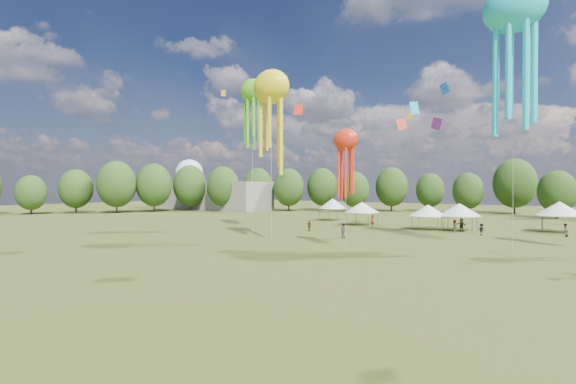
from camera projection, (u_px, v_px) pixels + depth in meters
The scene contains 8 objects.
ground at pixel (108, 373), 12.72m from camera, with size 300.00×300.00×0.00m, color #384416.
spectator_near at pixel (343, 231), 47.14m from camera, with size 0.88×0.68×1.80m, color gray.
spectators_far at pixel (463, 229), 50.07m from camera, with size 32.19×27.30×1.89m.
festival_tents at pixel (426, 208), 60.15m from camera, with size 41.36×12.66×4.40m.
show_kites at pixel (395, 81), 41.21m from camera, with size 45.92×15.03×26.38m.
treeline at pixel (440, 187), 66.05m from camera, with size 201.57×95.24×13.43m.
hangar at pixel (209, 196), 112.97m from camera, with size 40.00×12.00×8.00m, color gray.
radome at pixel (189, 177), 127.00m from camera, with size 9.00×9.00×16.00m.
Camera 1 is at (12.26, -6.86, 6.28)m, focal length 23.48 mm.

